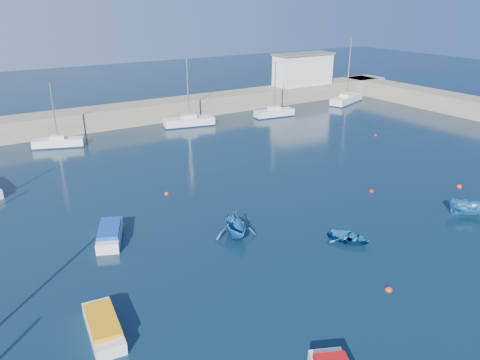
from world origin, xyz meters
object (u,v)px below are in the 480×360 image
sailboat_8 (346,99)px  dinghy_left (235,225)px  sailboat_6 (189,121)px  motorboat_1 (110,234)px  sailboat_7 (274,113)px  dinghy_center (349,238)px  dinghy_right (472,208)px  harbor_office (303,70)px  motorboat_0 (103,326)px  sailboat_5 (58,142)px

sailboat_8 → dinghy_left: size_ratio=2.88×
sailboat_6 → motorboat_1: bearing=155.2°
sailboat_7 → dinghy_center: 38.36m
sailboat_6 → dinghy_left: sailboat_6 is taller
sailboat_6 → dinghy_right: size_ratio=2.54×
harbor_office → motorboat_1: size_ratio=2.14×
harbor_office → motorboat_0: (-47.37, -42.03, -4.65)m
motorboat_0 → dinghy_right: (29.53, -1.67, 0.24)m
sailboat_8 → motorboat_0: size_ratio=2.35×
sailboat_5 → dinghy_center: size_ratio=2.46×
sailboat_5 → dinghy_left: sailboat_5 is taller
sailboat_6 → dinghy_center: size_ratio=2.93×
sailboat_8 → motorboat_0: bearing=103.4°
sailboat_7 → dinghy_right: size_ratio=2.26×
sailboat_6 → dinghy_right: sailboat_6 is taller
sailboat_6 → sailboat_8: (29.15, -0.38, 0.00)m
harbor_office → dinghy_left: (-35.87, -36.50, -4.15)m
sailboat_5 → dinghy_left: (6.11, -30.10, 0.38)m
harbor_office → sailboat_8: size_ratio=0.96×
harbor_office → sailboat_8: sailboat_8 is taller
dinghy_center → dinghy_left: bearing=114.9°
sailboat_8 → sailboat_5: bearing=69.1°
sailboat_8 → dinghy_center: bearing=115.0°
dinghy_center → motorboat_1: bearing=119.7°
sailboat_8 → sailboat_6: bearing=68.1°
sailboat_8 → dinghy_center: size_ratio=3.37×
dinghy_center → sailboat_6: bearing=55.0°
dinghy_left → dinghy_right: size_ratio=1.01×
sailboat_8 → harbor_office: bearing=15.8°
sailboat_7 → sailboat_8: sailboat_8 is taller
motorboat_0 → dinghy_left: bearing=31.6°
motorboat_1 → dinghy_right: 28.50m
dinghy_right → harbor_office: bearing=25.8°
harbor_office → sailboat_6: bearing=-166.7°
sailboat_5 → motorboat_1: bearing=-164.7°
sailboat_7 → dinghy_left: size_ratio=2.23×
sailboat_5 → dinghy_right: bearing=-127.5°
sailboat_8 → dinghy_center: sailboat_8 is taller
harbor_office → sailboat_6: size_ratio=1.10×
sailboat_5 → sailboat_8: size_ratio=0.73×
harbor_office → dinghy_right: harbor_office is taller
sailboat_8 → dinghy_left: (-40.53, -30.33, 0.30)m
harbor_office → sailboat_6: (-24.50, -5.79, -4.46)m
sailboat_5 → dinghy_left: bearing=-149.0°
sailboat_6 → sailboat_8: size_ratio=0.87×
dinghy_center → dinghy_right: (11.47, -2.12, 0.37)m
sailboat_6 → dinghy_center: (-4.81, -35.79, -0.32)m
motorboat_0 → sailboat_7: bearing=49.6°
dinghy_center → dinghy_right: dinghy_right is taller
sailboat_8 → motorboat_1: (-48.55, -25.97, -0.14)m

